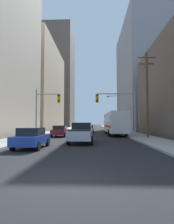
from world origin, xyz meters
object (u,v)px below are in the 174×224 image
(sedan_blue, at_px, (32,138))
(traffic_signal_near_left, at_px, (47,105))
(pickup_truck_silver, at_px, (81,133))
(sedan_maroon, at_px, (60,131))
(sedan_beige, at_px, (89,129))
(traffic_signal_near_right, at_px, (117,104))
(city_bus, at_px, (115,123))

(sedan_blue, distance_m, traffic_signal_near_left, 9.66)
(pickup_truck_silver, bearing_deg, sedan_maroon, 113.27)
(sedan_beige, bearing_deg, traffic_signal_near_right, -74.18)
(sedan_beige, bearing_deg, pickup_truck_silver, -90.61)
(pickup_truck_silver, distance_m, sedan_blue, 5.26)
(sedan_maroon, distance_m, traffic_signal_near_right, 8.74)
(city_bus, distance_m, traffic_signal_near_right, 6.95)
(sedan_maroon, height_order, traffic_signal_near_left, traffic_signal_near_left)
(sedan_beige, relative_size, traffic_signal_near_right, 0.70)
(pickup_truck_silver, bearing_deg, traffic_signal_near_right, 51.41)
(pickup_truck_silver, relative_size, sedan_blue, 1.29)
(traffic_signal_near_right, bearing_deg, sedan_blue, -129.52)
(sedan_blue, bearing_deg, traffic_signal_near_left, 97.47)
(city_bus, relative_size, sedan_beige, 2.74)
(sedan_maroon, bearing_deg, sedan_beige, 70.65)
(sedan_blue, bearing_deg, sedan_maroon, 90.22)
(pickup_truck_silver, bearing_deg, traffic_signal_near_left, 132.46)
(traffic_signal_near_right, bearing_deg, pickup_truck_silver, -128.59)
(city_bus, bearing_deg, sedan_beige, 121.46)
(sedan_maroon, distance_m, traffic_signal_near_left, 4.58)
(traffic_signal_near_right, bearing_deg, sedan_beige, 105.82)
(traffic_signal_near_left, bearing_deg, city_bus, 36.14)
(city_bus, height_order, sedan_maroon, city_bus)
(sedan_blue, relative_size, sedan_maroon, 1.00)
(sedan_beige, bearing_deg, sedan_blue, -99.14)
(city_bus, xyz_separation_m, sedan_maroon, (-7.89, -3.55, -1.16))
(city_bus, height_order, pickup_truck_silver, city_bus)
(sedan_blue, height_order, traffic_signal_near_right, traffic_signal_near_right)
(sedan_beige, bearing_deg, sedan_maroon, -109.35)
(city_bus, height_order, traffic_signal_near_left, traffic_signal_near_left)
(sedan_beige, bearing_deg, traffic_signal_near_left, -109.61)
(city_bus, xyz_separation_m, traffic_signal_near_right, (-0.40, -6.59, 2.16))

